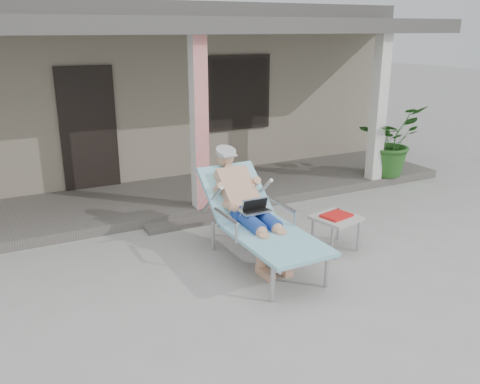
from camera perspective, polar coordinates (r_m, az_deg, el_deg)
ground at (r=6.35m, az=3.31°, el=-8.69°), size 60.00×60.00×0.00m
house at (r=11.80m, az=-12.96°, el=11.75°), size 10.40×5.40×3.30m
porch_deck at (r=8.84m, az=-6.50°, el=-0.43°), size 10.00×2.00×0.15m
porch_overhang at (r=8.35m, az=-7.04°, el=17.42°), size 10.00×2.30×2.85m
porch_step at (r=7.85m, az=-3.50°, el=-3.05°), size 2.00×0.30×0.07m
lounger at (r=6.33m, az=1.48°, el=-0.15°), size 0.85×2.21×1.42m
side_table at (r=6.89m, az=10.73°, el=-3.07°), size 0.65×0.65×0.49m
potted_palm at (r=10.07m, az=16.38°, el=5.57°), size 1.38×1.26×1.33m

